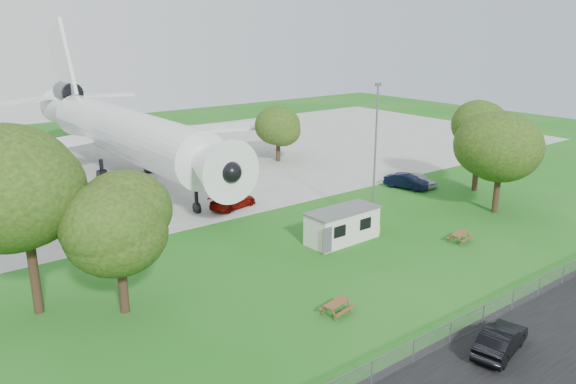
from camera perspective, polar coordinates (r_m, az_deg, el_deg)
ground at (r=39.35m, az=6.65°, el=-8.35°), size 160.00×160.00×0.00m
asphalt_strip at (r=32.53m, az=23.37°, el=-15.36°), size 120.00×8.00×0.02m
concrete_apron at (r=70.13m, az=-15.47°, el=2.30°), size 120.00×46.00×0.03m
airliner at (r=66.40m, az=-16.69°, el=6.08°), size 46.36×47.73×17.69m
site_cabin at (r=44.77m, az=5.55°, el=-3.37°), size 6.78×2.83×2.62m
picnic_west at (r=34.32m, az=4.97°, el=-12.21°), size 2.05×1.82×0.76m
picnic_east at (r=46.81m, az=17.03°, el=-4.86°), size 2.03×1.79×0.76m
fence at (r=34.02m, az=18.14°, el=-13.33°), size 58.00×0.04×1.30m
lamp_mast at (r=47.13m, az=8.82°, el=3.47°), size 0.16×0.16×12.00m
tree_west_big at (r=34.80m, az=-25.38°, el=0.26°), size 8.76×8.76×12.07m
tree_west_small at (r=33.63m, az=-16.94°, el=-3.19°), size 6.92×6.92×9.01m
tree_east_front at (r=53.68m, az=20.85°, el=4.07°), size 7.82×7.82×9.84m
tree_east_back at (r=60.32m, az=18.96°, el=6.38°), size 6.53×6.53×10.09m
tree_far_apron at (r=70.58m, az=-1.02°, el=6.60°), size 6.17×6.17×7.46m
car_centre_sedan at (r=32.19m, az=20.78°, el=-13.92°), size 4.66×2.54×1.46m
car_ne_hatch at (r=61.59m, az=13.15°, el=1.21°), size 1.76×4.14×1.40m
car_ne_sedan at (r=60.43m, az=11.94°, el=1.06°), size 2.92×4.91×1.53m
car_apron_van at (r=52.91m, az=-5.61°, el=-0.91°), size 5.23×3.01×1.43m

